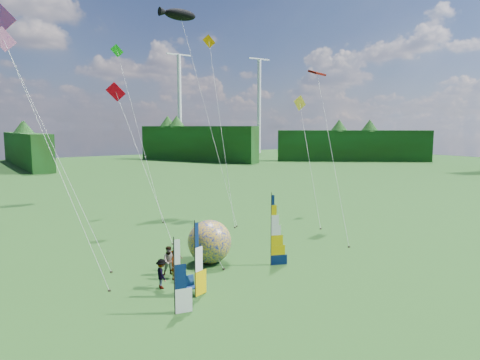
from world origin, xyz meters
TOP-DOWN VIEW (x-y plane):
  - ground at (0.00, 0.00)m, footprint 220.00×220.00m
  - treeline_ring at (0.00, 0.00)m, footprint 210.00×210.00m
  - turbine_left at (70.00, 95.00)m, footprint 8.00×1.20m
  - turbine_right at (45.00, 102.00)m, footprint 8.00×1.20m
  - feather_banner_main at (1.18, 3.77)m, footprint 1.16×0.56m
  - side_banner_left at (-5.12, 2.04)m, footprint 1.04×0.44m
  - side_banner_far at (-6.85, 0.85)m, footprint 1.03×0.33m
  - bol_inflatable at (-1.68, 6.38)m, footprint 3.49×3.49m
  - spectator_a at (-4.75, 4.99)m, footprint 0.68×0.51m
  - spectator_b at (-4.75, 5.77)m, footprint 0.93×0.67m
  - spectator_c at (-5.99, 4.16)m, footprint 0.53×1.08m
  - spectator_d at (-4.11, 6.38)m, footprint 0.90×0.86m
  - camp_chair at (-5.18, 2.39)m, footprint 0.63×0.63m
  - kite_whale at (5.75, 19.35)m, footprint 4.55×15.23m
  - kite_rainbow_delta at (-9.73, 11.53)m, footprint 11.58×13.17m
  - kite_parafoil at (10.15, 7.32)m, footprint 8.98×12.01m
  - small_kite_red at (-2.39, 15.26)m, footprint 7.46×10.70m
  - small_kite_orange at (6.24, 17.48)m, footprint 8.58×11.73m
  - small_kite_yellow at (12.71, 12.43)m, footprint 7.26×10.29m
  - small_kite_pink at (-10.16, 8.40)m, footprint 6.24×8.76m
  - small_kite_green at (0.48, 23.15)m, footprint 5.18×11.66m

SIDE VIEW (x-z plane):
  - ground at x=0.00m, z-range 0.00..0.00m
  - camp_chair at x=-5.18m, z-range 0.00..1.01m
  - spectator_d at x=-4.11m, z-range 0.00..1.51m
  - spectator_c at x=-5.99m, z-range 0.00..1.61m
  - spectator_a at x=-4.75m, z-range 0.00..1.70m
  - spectator_b at x=-4.75m, z-range 0.00..1.72m
  - bol_inflatable at x=-1.68m, z-range 0.00..2.76m
  - side_banner_far at x=-6.85m, z-range 0.00..3.53m
  - side_banner_left at x=-5.12m, z-range 0.00..3.84m
  - feather_banner_main at x=1.18m, z-range 0.00..4.45m
  - treeline_ring at x=0.00m, z-range 0.00..8.00m
  - small_kite_yellow at x=12.71m, z-range 0.00..12.25m
  - small_kite_red at x=-2.39m, z-range 0.00..12.74m
  - small_kite_pink at x=-10.16m, z-range 0.00..14.54m
  - kite_parafoil at x=10.15m, z-range 0.00..15.07m
  - small_kite_green at x=0.48m, z-range 0.00..17.36m
  - kite_rainbow_delta at x=-9.73m, z-range 0.00..17.75m
  - small_kite_orange at x=6.24m, z-range 0.00..18.15m
  - kite_whale at x=5.75m, z-range 0.00..21.92m
  - turbine_left at x=70.00m, z-range 0.00..30.00m
  - turbine_right at x=45.00m, z-range 0.00..30.00m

